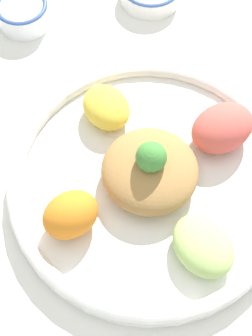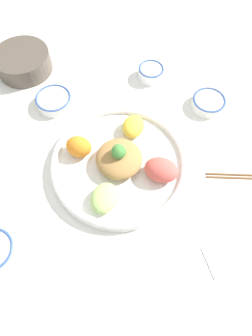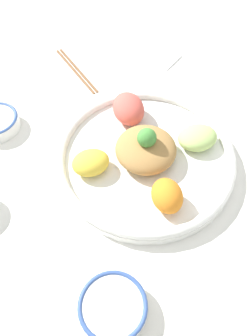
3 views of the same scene
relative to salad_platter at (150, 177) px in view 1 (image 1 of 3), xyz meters
name	(u,v)px [view 1 (image 1 of 3)]	position (x,y,z in m)	size (l,w,h in m)	color
ground_plane	(131,179)	(-0.02, -0.02, -0.02)	(2.40, 2.40, 0.00)	white
salad_platter	(150,177)	(0.00, 0.00, 0.00)	(0.38, 0.38, 0.10)	white
rice_bowl_plain	(23,13)	(-0.35, -0.08, 0.00)	(0.09, 0.09, 0.04)	white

